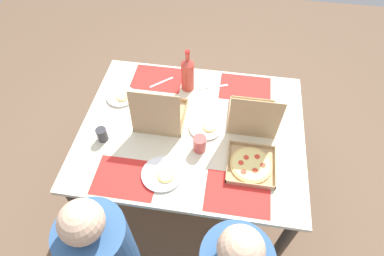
{
  "coord_description": "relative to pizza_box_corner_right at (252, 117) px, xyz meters",
  "views": [
    {
      "loc": [
        -0.19,
        1.24,
        2.32
      ],
      "look_at": [
        0.0,
        0.0,
        0.73
      ],
      "focal_mm": 29.58,
      "sensor_mm": 36.0,
      "label": 1
    }
  ],
  "objects": [
    {
      "name": "ground_plane",
      "position": [
        0.37,
        0.11,
        -0.78
      ],
      "size": [
        6.0,
        6.0,
        0.0
      ],
      "primitive_type": "plane",
      "color": "brown"
    },
    {
      "name": "dining_table",
      "position": [
        0.37,
        0.11,
        -0.15
      ],
      "size": [
        1.42,
        1.13,
        0.73
      ],
      "color": "#3F3328",
      "rests_on": "ground_plane"
    },
    {
      "name": "placemat_near_left",
      "position": [
        0.05,
        -0.31,
        -0.05
      ],
      "size": [
        0.36,
        0.26,
        0.0
      ],
      "primitive_type": "cube",
      "color": "red",
      "rests_on": "dining_table"
    },
    {
      "name": "placemat_near_right",
      "position": [
        0.69,
        -0.31,
        -0.05
      ],
      "size": [
        0.36,
        0.26,
        0.0
      ],
      "primitive_type": "cube",
      "color": "red",
      "rests_on": "dining_table"
    },
    {
      "name": "placemat_far_left",
      "position": [
        0.05,
        0.52,
        -0.05
      ],
      "size": [
        0.36,
        0.26,
        0.0
      ],
      "primitive_type": "cube",
      "color": "red",
      "rests_on": "dining_table"
    },
    {
      "name": "placemat_far_right",
      "position": [
        0.69,
        0.52,
        -0.05
      ],
      "size": [
        0.36,
        0.26,
        0.0
      ],
      "primitive_type": "cube",
      "color": "red",
      "rests_on": "dining_table"
    },
    {
      "name": "pizza_box_corner_right",
      "position": [
        0.0,
        0.0,
        0.0
      ],
      "size": [
        0.3,
        0.32,
        0.34
      ],
      "color": "tan",
      "rests_on": "dining_table"
    },
    {
      "name": "pizza_box_corner_left",
      "position": [
        -0.01,
        0.33,
        -0.04
      ],
      "size": [
        0.28,
        0.28,
        0.04
      ],
      "color": "tan",
      "rests_on": "dining_table"
    },
    {
      "name": "pizza_box_edge_far",
      "position": [
        0.58,
        0.07,
        0.0
      ],
      "size": [
        0.3,
        0.31,
        0.34
      ],
      "color": "tan",
      "rests_on": "dining_table"
    },
    {
      "name": "plate_far_left",
      "position": [
        0.49,
        0.47,
        -0.04
      ],
      "size": [
        0.24,
        0.24,
        0.03
      ],
      "color": "white",
      "rests_on": "dining_table"
    },
    {
      "name": "plate_near_right",
      "position": [
        0.28,
        0.1,
        -0.04
      ],
      "size": [
        0.21,
        0.21,
        0.03
      ],
      "color": "white",
      "rests_on": "dining_table"
    },
    {
      "name": "plate_far_right",
      "position": [
        0.9,
        -0.08,
        -0.04
      ],
      "size": [
        0.2,
        0.2,
        0.03
      ],
      "color": "white",
      "rests_on": "dining_table"
    },
    {
      "name": "soda_bottle",
      "position": [
        0.46,
        -0.25,
        0.08
      ],
      "size": [
        0.09,
        0.09,
        0.32
      ],
      "color": "#B2382D",
      "rests_on": "dining_table"
    },
    {
      "name": "cup_spare",
      "position": [
        0.3,
        0.26,
        0.0
      ],
      "size": [
        0.08,
        0.08,
        0.11
      ],
      "primitive_type": "cylinder",
      "color": "#BF4742",
      "rests_on": "dining_table"
    },
    {
      "name": "cup_clear_left",
      "position": [
        0.9,
        0.27,
        -0.01
      ],
      "size": [
        0.06,
        0.06,
        0.09
      ],
      "primitive_type": "cylinder",
      "color": "#333338",
      "rests_on": "dining_table"
    },
    {
      "name": "fork_by_near_left",
      "position": [
        0.65,
        -0.27,
        -0.05
      ],
      "size": [
        0.15,
        0.14,
        0.0
      ],
      "primitive_type": "cube",
      "rotation": [
        0.0,
        0.0,
        3.86
      ],
      "color": "#B7B7BC",
      "rests_on": "dining_table"
    },
    {
      "name": "knife_by_near_right",
      "position": [
        0.28,
        -0.28,
        -0.05
      ],
      "size": [
        0.21,
        0.08,
        0.0
      ],
      "primitive_type": "cube",
      "rotation": [
        0.0,
        0.0,
        0.31
      ],
      "color": "#B7B7BC",
      "rests_on": "dining_table"
    }
  ]
}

